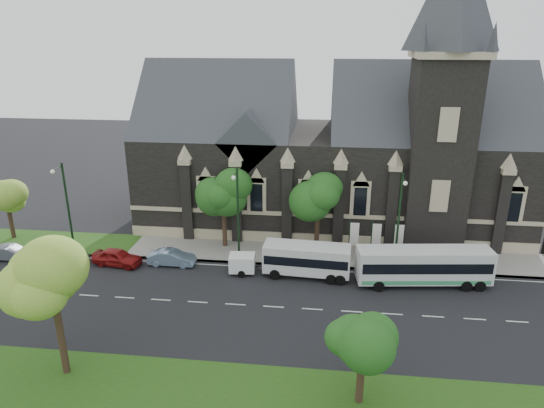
# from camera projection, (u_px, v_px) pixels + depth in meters

# --- Properties ---
(ground) EXTENTS (160.00, 160.00, 0.00)m
(ground) POSITION_uv_depth(u_px,v_px,m) (273.00, 307.00, 37.30)
(ground) COLOR black
(ground) RESTS_ON ground
(sidewalk) EXTENTS (80.00, 5.00, 0.15)m
(sidewalk) POSITION_uv_depth(u_px,v_px,m) (285.00, 253.00, 46.17)
(sidewalk) COLOR gray
(sidewalk) RESTS_ON ground
(museum) EXTENTS (40.00, 17.70, 29.90)m
(museum) POSITION_uv_depth(u_px,v_px,m) (341.00, 150.00, 51.60)
(museum) COLOR black
(museum) RESTS_ON ground
(tree_park_near) EXTENTS (4.42, 4.42, 8.56)m
(tree_park_near) POSITION_uv_depth(u_px,v_px,m) (57.00, 279.00, 28.21)
(tree_park_near) COLOR black
(tree_park_near) RESTS_ON ground
(tree_park_east) EXTENTS (3.40, 3.40, 6.28)m
(tree_park_east) POSITION_uv_depth(u_px,v_px,m) (367.00, 331.00, 26.36)
(tree_park_east) COLOR black
(tree_park_east) RESTS_ON ground
(tree_walk_right) EXTENTS (4.08, 4.08, 7.80)m
(tree_walk_right) POSITION_uv_depth(u_px,v_px,m) (320.00, 194.00, 45.04)
(tree_walk_right) COLOR black
(tree_walk_right) RESTS_ON ground
(tree_walk_left) EXTENTS (3.91, 3.91, 7.64)m
(tree_walk_left) POSITION_uv_depth(u_px,v_px,m) (226.00, 191.00, 46.02)
(tree_walk_left) COLOR black
(tree_walk_left) RESTS_ON ground
(tree_walk_far) EXTENTS (3.40, 3.40, 6.28)m
(tree_walk_far) POSITION_uv_depth(u_px,v_px,m) (9.00, 196.00, 48.27)
(tree_walk_far) COLOR black
(tree_walk_far) RESTS_ON ground
(street_lamp_near) EXTENTS (0.36, 1.88, 9.00)m
(street_lamp_near) POSITION_uv_depth(u_px,v_px,m) (399.00, 218.00, 41.15)
(street_lamp_near) COLOR black
(street_lamp_near) RESTS_ON ground
(street_lamp_mid) EXTENTS (0.36, 1.88, 9.00)m
(street_lamp_mid) POSITION_uv_depth(u_px,v_px,m) (238.00, 211.00, 42.66)
(street_lamp_mid) COLOR black
(street_lamp_mid) RESTS_ON ground
(street_lamp_far) EXTENTS (0.36, 1.88, 9.00)m
(street_lamp_far) POSITION_uv_depth(u_px,v_px,m) (66.00, 204.00, 44.38)
(street_lamp_far) COLOR black
(street_lamp_far) RESTS_ON ground
(banner_flag_left) EXTENTS (0.90, 0.10, 4.00)m
(banner_flag_left) POSITION_uv_depth(u_px,v_px,m) (352.00, 236.00, 44.25)
(banner_flag_left) COLOR black
(banner_flag_left) RESTS_ON ground
(banner_flag_center) EXTENTS (0.90, 0.10, 4.00)m
(banner_flag_center) POSITION_uv_depth(u_px,v_px,m) (375.00, 237.00, 44.04)
(banner_flag_center) COLOR black
(banner_flag_center) RESTS_ON ground
(banner_flag_right) EXTENTS (0.90, 0.10, 4.00)m
(banner_flag_right) POSITION_uv_depth(u_px,v_px,m) (397.00, 238.00, 43.82)
(banner_flag_right) COLOR black
(banner_flag_right) RESTS_ON ground
(tour_coach) EXTENTS (11.22, 3.64, 3.22)m
(tour_coach) POSITION_uv_depth(u_px,v_px,m) (424.00, 266.00, 40.05)
(tour_coach) COLOR silver
(tour_coach) RESTS_ON ground
(shuttle_bus) EXTENTS (7.54, 3.02, 2.86)m
(shuttle_bus) POSITION_uv_depth(u_px,v_px,m) (307.00, 258.00, 41.54)
(shuttle_bus) COLOR silver
(shuttle_bus) RESTS_ON ground
(box_trailer) EXTENTS (3.27, 1.92, 1.71)m
(box_trailer) POSITION_uv_depth(u_px,v_px,m) (242.00, 263.00, 42.26)
(box_trailer) COLOR white
(box_trailer) RESTS_ON ground
(sedan) EXTENTS (4.30, 1.51, 1.42)m
(sedan) POSITION_uv_depth(u_px,v_px,m) (172.00, 258.00, 43.84)
(sedan) COLOR #748DA8
(sedan) RESTS_ON ground
(car_far_red) EXTENTS (4.72, 2.41, 1.54)m
(car_far_red) POSITION_uv_depth(u_px,v_px,m) (117.00, 257.00, 43.78)
(car_far_red) COLOR maroon
(car_far_red) RESTS_ON ground
(car_far_black) EXTENTS (5.22, 2.93, 1.38)m
(car_far_black) POSITION_uv_depth(u_px,v_px,m) (61.00, 257.00, 44.07)
(car_far_black) COLOR black
(car_far_black) RESTS_ON ground
(car_far_grey) EXTENTS (4.16, 1.46, 1.37)m
(car_far_grey) POSITION_uv_depth(u_px,v_px,m) (11.00, 253.00, 44.90)
(car_far_grey) COLOR #52565F
(car_far_grey) RESTS_ON ground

